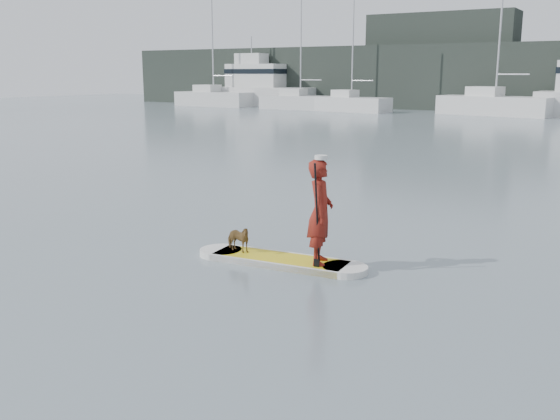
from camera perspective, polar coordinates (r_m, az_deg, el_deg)
The scene contains 13 objects.
ground at distance 11.83m, azimuth -18.40°, elevation -4.91°, with size 140.00×140.00×0.00m, color slate.
paddleboard at distance 11.36m, azimuth 0.00°, elevation -4.63°, with size 3.29×1.04×0.12m.
paddler at distance 10.81m, azimuth 3.70°, elevation -0.18°, with size 0.67×0.44×1.84m, color maroon.
white_cap at distance 10.64m, azimuth 3.77°, elevation 4.83°, with size 0.22×0.22×0.07m, color silver.
dog at distance 11.66m, azimuth -3.89°, elevation -2.62°, with size 0.27×0.59×0.50m, color brown.
paddle at distance 10.63m, azimuth 3.40°, elevation -1.73°, with size 0.10×0.30×2.00m.
sailboat_a at distance 66.56m, azimuth -6.13°, elevation 10.17°, with size 8.62×2.97×12.40m.
sailboat_b at distance 60.06m, azimuth 1.83°, elevation 9.95°, with size 7.92×2.43×11.75m.
sailboat_c at distance 57.03m, azimuth 6.49°, elevation 9.69°, with size 7.42×3.55×10.23m.
sailboat_d at distance 54.60m, azimuth 18.98°, elevation 9.22°, with size 9.61×4.70×13.58m.
motor_yacht_b at distance 66.52m, azimuth -1.76°, elevation 11.21°, with size 10.86×3.89×7.12m.
shore_mass at distance 60.88m, azimuth 23.24°, elevation 11.07°, with size 90.00×6.00×6.00m, color black.
shore_building_west at distance 64.06m, azimuth 14.40°, elevation 13.03°, with size 14.00×4.00×9.00m, color black.
Camera 1 is at (8.70, -7.26, 3.39)m, focal length 40.00 mm.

